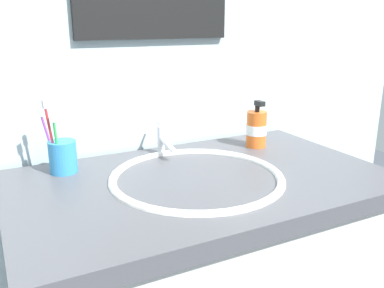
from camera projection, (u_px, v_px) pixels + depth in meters
tiled_wall_back at (151, 42)px, 1.35m from camera, size 2.23×0.04×2.40m
sink_basin at (197, 190)px, 1.15m from camera, size 0.48×0.48×0.11m
faucet at (163, 141)px, 1.32m from camera, size 0.02×0.14×0.10m
toothbrush_cup at (63, 157)px, 1.17m from camera, size 0.08×0.08×0.09m
toothbrush_purple at (48, 135)px, 1.16m from camera, size 0.04×0.04×0.18m
toothbrush_green at (56, 139)px, 1.13m from camera, size 0.02×0.03×0.17m
toothbrush_red at (50, 132)px, 1.13m from camera, size 0.03×0.02×0.21m
soap_dispenser at (256, 129)px, 1.41m from camera, size 0.07×0.07×0.16m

